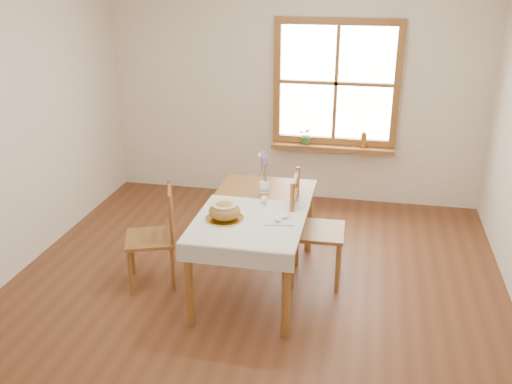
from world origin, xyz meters
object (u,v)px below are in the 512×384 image
dining_table (256,217)px  bread_plate (225,219)px  flower_vase (264,188)px  chair_right (318,229)px  chair_left (150,237)px

dining_table → bread_plate: bread_plate is taller
bread_plate → flower_vase: size_ratio=3.01×
dining_table → bread_plate: 0.38m
dining_table → chair_right: (0.53, 0.18, -0.16)m
chair_left → flower_vase: size_ratio=9.04×
dining_table → bread_plate: size_ratio=5.19×
dining_table → chair_left: (-0.93, -0.18, -0.20)m
dining_table → flower_vase: 0.38m
chair_left → bread_plate: chair_left is taller
dining_table → flower_vase: size_ratio=15.61×
chair_right → chair_left: bearing=102.5°
chair_left → dining_table: bearing=80.8°
chair_right → bread_plate: (-0.73, -0.49, 0.26)m
chair_left → flower_vase: (0.93, 0.54, 0.34)m
bread_plate → chair_right: bearing=33.8°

